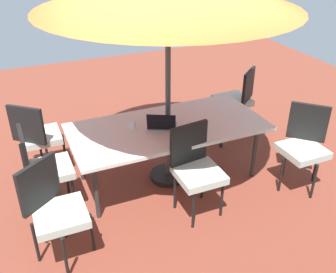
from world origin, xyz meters
The scene contains 10 objects.
ground_plane centered at (0.00, 0.00, -0.01)m, with size 10.00×10.00×0.02m, color brown.
dining_table centered at (0.00, 0.00, 0.68)m, with size 2.25×1.06×0.72m.
chair_north centered at (-0.03, 0.66, 0.55)m, with size 0.47×0.48×0.98m.
chair_southwest centered at (-1.39, -0.71, 0.55)m, with size 0.58×0.59×0.98m.
chair_northwest centered at (-1.39, 0.73, 0.55)m, with size 0.59×0.59×0.98m.
chair_northeast centered at (1.43, 0.74, 0.55)m, with size 0.58×0.58×0.98m.
chair_east centered at (1.43, 0.01, 0.55)m, with size 0.46×0.46×0.98m.
chair_southeast centered at (1.40, -0.71, 0.55)m, with size 0.58×0.59×0.98m.
laptop centered at (0.09, 0.04, 0.77)m, with size 0.40×0.37×0.21m.
cup centered at (0.40, -0.08, 0.78)m, with size 0.06×0.06×0.11m, color white.
Camera 1 is at (1.56, 3.61, 2.79)m, focal length 41.34 mm.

